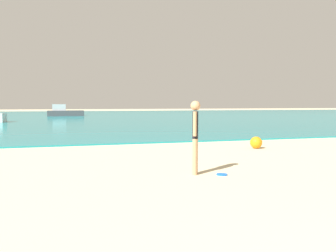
{
  "coord_description": "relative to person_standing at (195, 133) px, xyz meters",
  "views": [
    {
      "loc": [
        -2.56,
        0.35,
        1.61
      ],
      "look_at": [
        0.01,
        9.57,
        0.96
      ],
      "focal_mm": 35.52,
      "sensor_mm": 36.0,
      "label": 1
    }
  ],
  "objects": [
    {
      "name": "person_standing",
      "position": [
        0.0,
        0.0,
        0.0
      ],
      "size": [
        0.22,
        0.36,
        1.67
      ],
      "rotation": [
        0.0,
        0.0,
        4.28
      ],
      "color": "tan",
      "rests_on": "ground"
    },
    {
      "name": "boat_far",
      "position": [
        -3.96,
        36.31,
        -0.38
      ],
      "size": [
        4.43,
        1.65,
        1.48
      ],
      "rotation": [
        0.0,
        0.0,
        0.06
      ],
      "color": "#4C4C51",
      "rests_on": "water"
    },
    {
      "name": "water",
      "position": [
        -0.04,
        35.92,
        -0.92
      ],
      "size": [
        160.0,
        60.0,
        0.06
      ],
      "primitive_type": "cube",
      "color": "teal",
      "rests_on": "ground"
    },
    {
      "name": "beach_ball",
      "position": [
        3.62,
        3.51,
        -0.74
      ],
      "size": [
        0.43,
        0.43,
        0.43
      ],
      "primitive_type": "sphere",
      "color": "orange",
      "rests_on": "ground"
    },
    {
      "name": "frisbee",
      "position": [
        0.55,
        -0.25,
        -0.94
      ],
      "size": [
        0.25,
        0.25,
        0.03
      ],
      "primitive_type": "cylinder",
      "color": "blue",
      "rests_on": "ground"
    }
  ]
}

